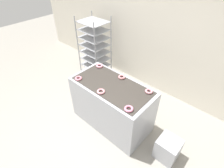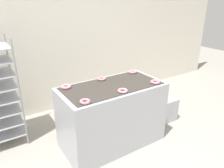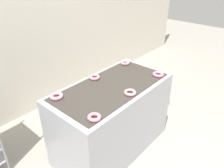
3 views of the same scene
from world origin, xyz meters
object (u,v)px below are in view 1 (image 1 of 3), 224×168
at_px(fryer_machine, 112,105).
at_px(donut_far_right, 149,91).
at_px(donut_near_left, 78,78).
at_px(donut_far_center, 122,77).
at_px(glaze_bin, 168,149).
at_px(donut_far_left, 100,66).
at_px(donut_near_center, 101,91).
at_px(baking_rack_cart, 95,48).
at_px(donut_near_right, 129,109).

relative_size(fryer_machine, donut_far_right, 11.49).
bearing_deg(donut_near_left, donut_far_center, 45.12).
bearing_deg(donut_near_left, glaze_bin, 10.76).
xyz_separation_m(donut_far_left, donut_far_center, (0.55, 0.01, -0.00)).
bearing_deg(donut_far_right, donut_near_left, -154.50).
xyz_separation_m(fryer_machine, donut_near_center, (-0.01, -0.26, 0.48)).
bearing_deg(baking_rack_cart, glaze_bin, -18.52).
relative_size(baking_rack_cart, glaze_bin, 3.88).
bearing_deg(donut_near_center, donut_far_left, 136.90).
xyz_separation_m(glaze_bin, donut_near_center, (-1.15, -0.31, 0.74)).
bearing_deg(baking_rack_cart, donut_far_center, -24.79).
xyz_separation_m(glaze_bin, donut_near_left, (-1.69, -0.32, 0.74)).
distance_m(baking_rack_cart, glaze_bin, 2.73).
height_order(donut_near_center, donut_far_center, donut_far_center).
relative_size(glaze_bin, donut_near_center, 3.10).
bearing_deg(donut_far_center, donut_near_right, -43.11).
xyz_separation_m(donut_near_right, donut_far_center, (-0.56, 0.52, 0.00)).
bearing_deg(donut_near_right, donut_far_right, 89.50).
relative_size(donut_near_left, donut_far_left, 0.91).
distance_m(donut_near_right, donut_far_left, 1.22).
height_order(fryer_machine, donut_far_center, donut_far_center).
relative_size(donut_near_left, donut_far_center, 0.96).
distance_m(fryer_machine, donut_far_left, 0.78).
bearing_deg(glaze_bin, donut_far_left, 173.06).
bearing_deg(donut_near_center, glaze_bin, 14.92).
height_order(fryer_machine, donut_far_right, donut_far_right).
bearing_deg(donut_far_right, baking_rack_cart, 161.57).
bearing_deg(baking_rack_cart, donut_far_left, -37.83).
height_order(glaze_bin, donut_near_left, donut_near_left).
height_order(donut_near_left, donut_far_right, donut_far_right).
height_order(donut_near_right, donut_far_center, same).
xyz_separation_m(donut_far_left, donut_far_right, (1.11, -0.00, -0.00)).
distance_m(fryer_machine, donut_near_right, 0.77).
xyz_separation_m(baking_rack_cart, glaze_bin, (2.53, -0.85, -0.59)).
relative_size(fryer_machine, donut_near_left, 11.69).
bearing_deg(donut_near_center, fryer_machine, 88.63).
relative_size(donut_near_left, donut_near_right, 0.92).
distance_m(glaze_bin, donut_far_center, 1.39).
distance_m(fryer_machine, donut_far_center, 0.55).
bearing_deg(donut_far_center, donut_near_center, -89.61).
bearing_deg(donut_far_right, donut_far_left, 179.74).
xyz_separation_m(baking_rack_cart, donut_far_right, (1.94, -0.64, 0.14)).
bearing_deg(glaze_bin, donut_far_right, 161.17).
distance_m(baking_rack_cart, donut_near_center, 1.80).
relative_size(baking_rack_cart, donut_near_left, 12.61).
distance_m(fryer_machine, baking_rack_cart, 1.68).
height_order(donut_near_center, donut_near_right, donut_near_right).
bearing_deg(glaze_bin, baking_rack_cart, 161.48).
xyz_separation_m(donut_far_center, donut_far_right, (0.56, -0.01, 0.00)).
relative_size(donut_near_right, donut_far_center, 1.04).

